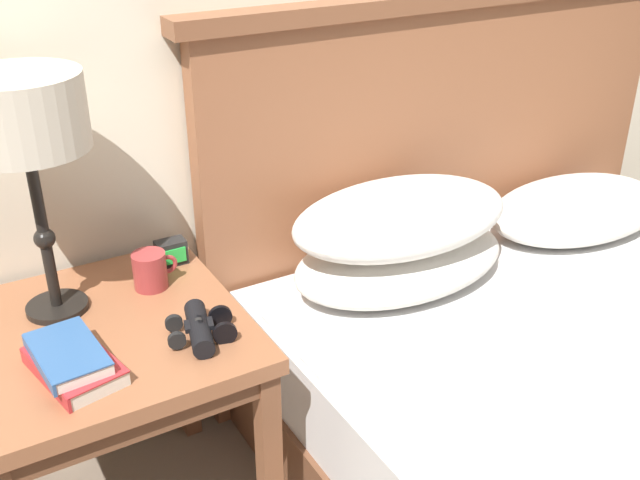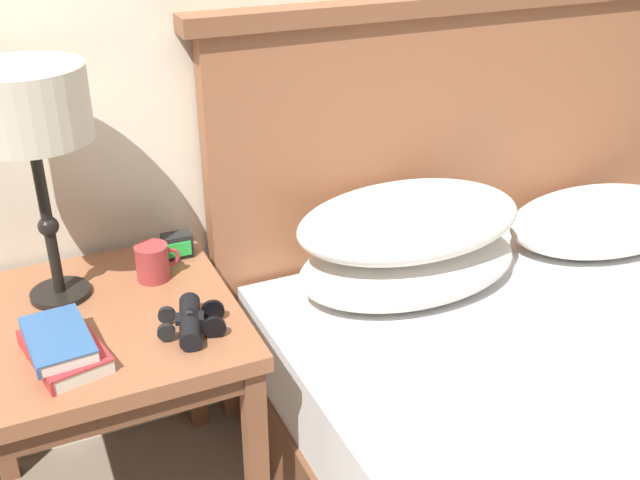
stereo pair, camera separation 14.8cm
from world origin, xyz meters
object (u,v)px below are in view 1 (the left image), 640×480
at_px(book_on_nightstand, 74,367).
at_px(alarm_clock, 171,252).
at_px(nightstand, 105,359).
at_px(bed, 636,412).
at_px(book_stacked_on_top, 67,354).
at_px(table_lamp, 22,122).
at_px(binoculars_pair, 200,328).
at_px(coffee_mug, 151,270).

relative_size(book_on_nightstand, alarm_clock, 3.23).
bearing_deg(nightstand, alarm_clock, 39.93).
xyz_separation_m(bed, alarm_clock, (-0.87, 0.70, 0.34)).
height_order(book_on_nightstand, book_stacked_on_top, book_stacked_on_top).
xyz_separation_m(book_on_nightstand, alarm_clock, (0.31, 0.32, 0.01)).
relative_size(nightstand, book_stacked_on_top, 2.91).
height_order(table_lamp, binoculars_pair, table_lamp).
bearing_deg(binoculars_pair, bed, -22.23).
xyz_separation_m(nightstand, coffee_mug, (0.15, 0.11, 0.12)).
xyz_separation_m(book_stacked_on_top, alarm_clock, (0.32, 0.32, -0.02)).
relative_size(nightstand, book_on_nightstand, 2.56).
bearing_deg(book_stacked_on_top, alarm_clock, 44.86).
bearing_deg(nightstand, coffee_mug, 35.78).
xyz_separation_m(nightstand, table_lamp, (-0.06, 0.12, 0.50)).
xyz_separation_m(table_lamp, book_on_nightstand, (-0.02, -0.25, -0.40)).
height_order(book_stacked_on_top, binoculars_pair, book_stacked_on_top).
distance_m(nightstand, coffee_mug, 0.22).
bearing_deg(alarm_clock, bed, -38.94).
bearing_deg(bed, table_lamp, 151.36).
distance_m(table_lamp, book_stacked_on_top, 0.45).
relative_size(table_lamp, coffee_mug, 4.99).
distance_m(book_on_nightstand, binoculars_pair, 0.25).
xyz_separation_m(book_on_nightstand, book_stacked_on_top, (-0.01, 0.00, 0.03)).
height_order(bed, alarm_clock, bed).
relative_size(book_stacked_on_top, coffee_mug, 1.93).
bearing_deg(alarm_clock, binoculars_pair, -100.04).
height_order(bed, table_lamp, bed).
relative_size(bed, table_lamp, 3.58).
relative_size(bed, book_on_nightstand, 8.12).
bearing_deg(coffee_mug, bed, -33.27).
relative_size(bed, coffee_mug, 17.84).
bearing_deg(nightstand, bed, -25.09).
xyz_separation_m(nightstand, book_stacked_on_top, (-0.09, -0.13, 0.12)).
bearing_deg(binoculars_pair, book_stacked_on_top, 177.95).
bearing_deg(book_stacked_on_top, bed, -18.13).
distance_m(bed, alarm_clock, 1.17).
bearing_deg(coffee_mug, binoculars_pair, -85.41).
distance_m(coffee_mug, alarm_clock, 0.11).
relative_size(bed, book_stacked_on_top, 9.23).
bearing_deg(book_on_nightstand, nightstand, 57.56).
xyz_separation_m(table_lamp, book_stacked_on_top, (-0.03, -0.24, -0.38)).
relative_size(book_stacked_on_top, binoculars_pair, 1.21).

